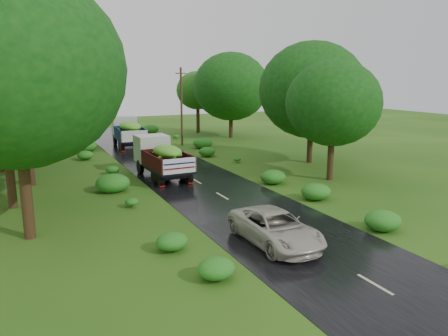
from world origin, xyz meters
TOP-DOWN VIEW (x-y plane):
  - ground at (0.00, 0.00)m, footprint 120.00×120.00m
  - road at (0.00, 5.00)m, footprint 6.50×80.00m
  - road_lines at (0.00, 6.00)m, footprint 0.12×69.60m
  - truck_near at (-1.71, 14.21)m, footprint 2.44×6.37m
  - truck_far at (-0.73, 28.18)m, footprint 2.78×6.86m
  - car at (-1.09, 0.50)m, footprint 2.32×4.91m
  - utility_pole at (4.34, 26.79)m, footprint 1.26×0.60m
  - trees_left at (-10.58, 21.12)m, footprint 6.75×35.42m
  - trees_right at (10.11, 21.30)m, footprint 6.78×29.95m
  - shrubs at (0.00, 14.00)m, footprint 11.90×44.00m

SIDE VIEW (x-z plane):
  - ground at x=0.00m, z-range 0.00..0.00m
  - road at x=0.00m, z-range 0.00..0.02m
  - road_lines at x=0.00m, z-range 0.02..0.02m
  - shrubs at x=0.00m, z-range 0.00..0.70m
  - car at x=-1.09m, z-range 0.02..1.38m
  - truck_near at x=-1.71m, z-range 0.17..2.82m
  - truck_far at x=-0.73m, z-range 0.19..3.02m
  - utility_pole at x=4.34m, z-range 0.11..7.70m
  - trees_right at x=10.11m, z-range 1.63..9.18m
  - trees_left at x=-10.58m, z-range 1.74..11.75m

